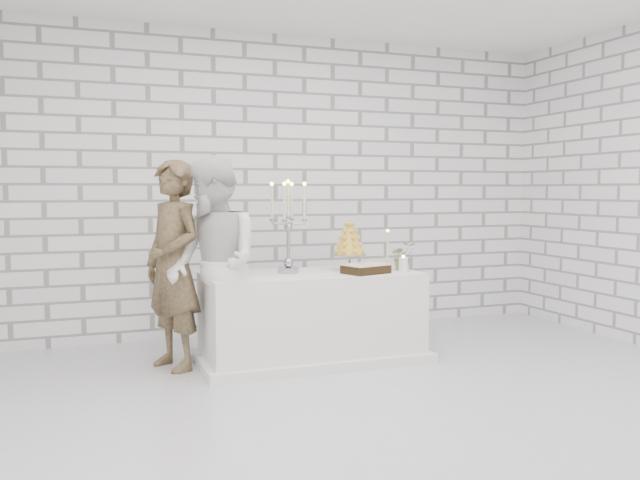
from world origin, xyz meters
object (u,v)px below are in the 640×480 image
(groom, at_px, (173,265))
(cake_table, at_px, (312,317))
(croquembouche, at_px, (349,244))
(bride, at_px, (213,266))
(candelabra, at_px, (288,227))

(groom, bearing_deg, cake_table, 57.09)
(croquembouche, bearing_deg, bride, -170.31)
(groom, bearing_deg, candelabra, 58.65)
(bride, distance_m, croquembouche, 1.26)
(cake_table, height_order, candelabra, candelabra)
(candelabra, bearing_deg, cake_table, -15.33)
(groom, height_order, candelabra, groom)
(cake_table, xyz_separation_m, candelabra, (-0.19, 0.05, 0.77))
(cake_table, height_order, bride, bride)
(croquembouche, bearing_deg, groom, 176.52)
(cake_table, bearing_deg, bride, -170.34)
(groom, bearing_deg, bride, 16.02)
(bride, bearing_deg, candelabra, 94.46)
(bride, height_order, croquembouche, bride)
(groom, distance_m, candelabra, 0.99)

